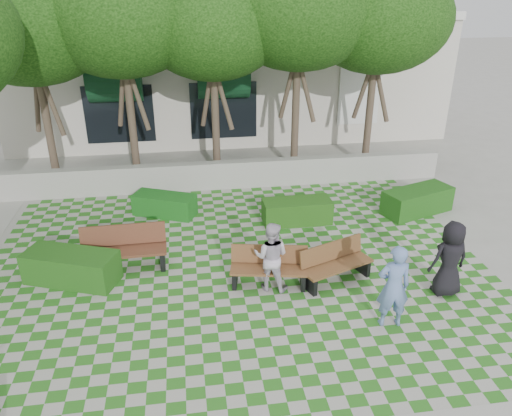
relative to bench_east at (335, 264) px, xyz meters
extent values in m
plane|color=gray|center=(-2.16, -0.27, -0.44)|extent=(90.00, 90.00, 0.00)
plane|color=#2B721E|center=(-2.16, 0.73, -0.43)|extent=(12.00, 12.00, 0.00)
cube|color=#9E9B93|center=(-2.16, 5.93, 0.01)|extent=(15.00, 0.36, 0.90)
cube|color=brown|center=(0.03, -0.07, -0.01)|extent=(1.80, 1.13, 0.06)
cube|color=brown|center=(-0.07, 0.17, 0.25)|extent=(1.65, 0.75, 0.43)
cube|color=black|center=(-0.69, -0.35, -0.23)|extent=(0.27, 0.48, 0.42)
cube|color=black|center=(0.74, 0.22, -0.23)|extent=(0.27, 0.48, 0.42)
cube|color=brown|center=(-1.55, 0.00, 0.00)|extent=(1.81, 0.85, 0.06)
cube|color=brown|center=(-1.50, 0.24, 0.26)|extent=(1.73, 0.45, 0.44)
cube|color=black|center=(-2.31, 0.14, -0.22)|extent=(0.19, 0.49, 0.42)
cube|color=black|center=(-0.79, -0.15, -0.22)|extent=(0.19, 0.49, 0.42)
cube|color=#532D1C|center=(-4.85, 1.19, 0.07)|extent=(2.02, 0.66, 0.07)
cube|color=#532D1C|center=(-4.85, 1.48, 0.37)|extent=(2.01, 0.19, 0.51)
cube|color=black|center=(-5.74, 1.17, -0.19)|extent=(0.12, 0.56, 0.49)
cube|color=black|center=(-3.95, 1.21, -0.19)|extent=(0.12, 0.56, 0.49)
cube|color=#184813|center=(3.47, 3.18, -0.07)|extent=(2.28, 1.51, 0.74)
cube|color=#1D4B14|center=(-0.21, 3.07, -0.10)|extent=(1.94, 0.80, 0.68)
cube|color=#165319|center=(-3.95, 4.13, -0.12)|extent=(1.93, 1.39, 0.63)
cube|color=#1A4913|center=(-6.00, 0.86, -0.07)|extent=(2.27, 1.54, 0.74)
imported|color=#6580B9|center=(0.64, -1.71, 0.47)|extent=(0.70, 0.50, 1.81)
imported|color=black|center=(2.28, -0.85, 0.44)|extent=(0.91, 0.65, 1.75)
imported|color=silver|center=(-1.52, -0.08, 0.38)|extent=(0.97, 0.87, 1.63)
cylinder|color=#47382B|center=(-7.66, 7.33, 1.38)|extent=(0.26, 0.26, 3.64)
ellipsoid|color=#1E4C11|center=(-7.66, 7.33, 4.63)|extent=(4.80, 4.80, 3.60)
cylinder|color=#47382B|center=(-4.96, 7.33, 1.47)|extent=(0.26, 0.26, 3.81)
ellipsoid|color=#1E4C11|center=(-4.96, 7.33, 4.87)|extent=(5.00, 5.00, 3.75)
cylinder|color=#47382B|center=(-2.16, 7.33, 1.35)|extent=(0.26, 0.26, 3.58)
ellipsoid|color=#1E4C11|center=(-2.16, 7.33, 4.55)|extent=(4.60, 4.60, 3.45)
cylinder|color=#47382B|center=(0.64, 7.33, 1.52)|extent=(0.26, 0.26, 3.92)
ellipsoid|color=#1E4C11|center=(0.64, 7.33, 5.02)|extent=(5.20, 5.20, 3.90)
cylinder|color=#47382B|center=(3.34, 7.33, 1.41)|extent=(0.26, 0.26, 3.70)
ellipsoid|color=#1E4C11|center=(3.34, 7.33, 4.71)|extent=(4.80, 4.80, 3.60)
cube|color=beige|center=(-1.16, 13.93, 2.06)|extent=(18.00, 8.00, 5.00)
cube|color=white|center=(-1.16, 9.93, 4.56)|extent=(18.00, 0.30, 0.30)
cube|color=black|center=(3.84, 9.91, 1.76)|extent=(1.40, 0.10, 2.40)
cylinder|color=#103D20|center=(-5.66, 9.91, 2.56)|extent=(3.00, 1.80, 1.80)
cube|color=black|center=(-5.66, 9.91, 1.16)|extent=(2.60, 0.08, 2.20)
cylinder|color=#103D20|center=(-1.66, 9.91, 2.56)|extent=(3.00, 1.80, 1.80)
cube|color=black|center=(-1.66, 9.91, 1.16)|extent=(2.60, 0.08, 2.20)
camera|label=1|loc=(-3.24, -9.43, 6.04)|focal=35.00mm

